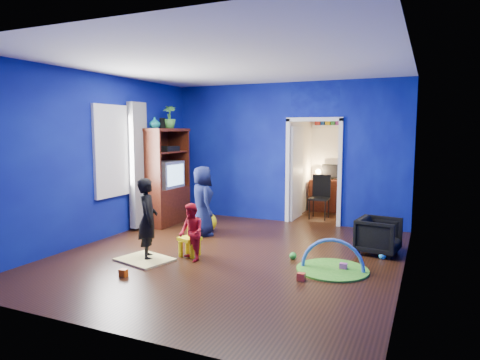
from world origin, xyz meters
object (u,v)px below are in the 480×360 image
at_px(crt_tv, 166,175).
at_px(study_desk, 329,196).
at_px(tv_armoire, 164,176).
at_px(armchair, 379,236).
at_px(vase, 155,123).
at_px(child_navy, 202,201).
at_px(kid_chair, 190,240).
at_px(hopper_ball, 207,222).
at_px(toddler_red, 191,232).
at_px(play_mat, 332,270).
at_px(child_black, 148,219).
at_px(folding_chair, 319,198).

relative_size(crt_tv, study_desk, 0.80).
xyz_separation_m(tv_armoire, study_desk, (2.80, 2.72, -0.60)).
bearing_deg(armchair, vase, 95.45).
xyz_separation_m(child_navy, kid_chair, (0.45, -1.23, -0.39)).
bearing_deg(armchair, tv_armoire, 91.47).
relative_size(tv_armoire, hopper_ball, 5.18).
height_order(tv_armoire, kid_chair, tv_armoire).
xyz_separation_m(toddler_red, vase, (-1.80, 1.70, 1.64)).
xyz_separation_m(kid_chair, play_mat, (2.16, 0.20, -0.24)).
xyz_separation_m(kid_chair, study_desk, (1.15, 4.52, 0.12)).
xyz_separation_m(child_black, study_desk, (1.64, 4.90, -0.23)).
relative_size(armchair, play_mat, 0.64).
bearing_deg(folding_chair, armchair, -56.58).
height_order(child_navy, kid_chair, child_navy).
relative_size(hopper_ball, play_mat, 0.38).
xyz_separation_m(child_black, vase, (-1.17, 1.88, 1.46)).
bearing_deg(vase, child_black, -58.20).
distance_m(child_navy, folding_chair, 2.84).
bearing_deg(play_mat, armchair, 66.65).
bearing_deg(kid_chair, child_black, -122.42).
xyz_separation_m(armchair, hopper_ball, (-3.14, 0.17, -0.10)).
xyz_separation_m(vase, crt_tv, (0.04, 0.30, -1.05)).
relative_size(child_navy, vase, 5.80).
height_order(vase, kid_chair, vase).
bearing_deg(vase, child_navy, -12.82).
height_order(vase, hopper_ball, vase).
relative_size(tv_armoire, folding_chair, 2.13).
height_order(child_navy, tv_armoire, tv_armoire).
xyz_separation_m(child_black, folding_chair, (1.64, 3.94, -0.15)).
bearing_deg(folding_chair, play_mat, -73.37).
xyz_separation_m(child_navy, play_mat, (2.61, -1.03, -0.62)).
relative_size(vase, folding_chair, 0.24).
relative_size(hopper_ball, study_desk, 0.43).
distance_m(toddler_red, study_desk, 4.83).
distance_m(child_navy, crt_tv, 1.35).
height_order(toddler_red, vase, vase).
height_order(toddler_red, kid_chair, toddler_red).
distance_m(armchair, study_desk, 3.54).
xyz_separation_m(tv_armoire, kid_chair, (1.65, -1.80, -0.73)).
xyz_separation_m(child_black, hopper_ball, (-0.01, 1.86, -0.42)).
relative_size(child_black, folding_chair, 1.33).
distance_m(armchair, vase, 4.65).
height_order(kid_chair, folding_chair, folding_chair).
height_order(toddler_red, play_mat, toddler_red).
bearing_deg(kid_chair, armchair, 46.05).
bearing_deg(study_desk, kid_chair, -104.26).
distance_m(tv_armoire, hopper_ball, 1.44).
height_order(armchair, hopper_ball, armchair).
relative_size(child_navy, study_desk, 1.45).
xyz_separation_m(toddler_red, play_mat, (2.01, 0.40, -0.42)).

